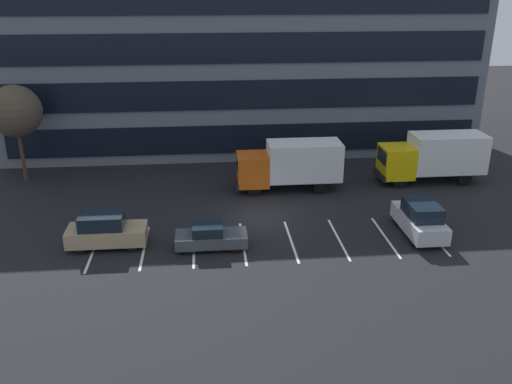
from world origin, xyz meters
TOP-DOWN VIEW (x-y plane):
  - ground_plane at (0.00, 0.00)m, footprint 120.00×120.00m
  - office_building at (0.00, 17.95)m, footprint 39.60×13.39m
  - lot_markings at (0.00, -3.54)m, footprint 19.74×5.40m
  - box_truck_orange at (2.62, 4.74)m, footprint 7.49×2.48m
  - box_truck_yellow at (13.38, 5.37)m, footprint 7.75×2.57m
  - suv_silver at (9.07, -3.35)m, footprint 1.94×4.59m
  - suv_tan at (-9.11, -3.17)m, footprint 4.40×1.86m
  - sedan_charcoal at (-3.25, -3.92)m, footprint 4.01×1.68m
  - bare_tree at (-17.00, 8.74)m, footprint 3.80×3.80m

SIDE VIEW (x-z plane):
  - ground_plane at x=0.00m, z-range 0.00..0.00m
  - lot_markings at x=0.00m, z-range 0.00..0.01m
  - sedan_charcoal at x=-3.25m, z-range -0.04..1.39m
  - suv_tan at x=-9.11m, z-range -0.03..1.96m
  - suv_silver at x=9.07m, z-range -0.04..2.04m
  - box_truck_orange at x=2.62m, z-range 0.22..3.69m
  - box_truck_yellow at x=13.38m, z-range 0.23..3.82m
  - bare_tree at x=-17.00m, z-range 1.64..8.76m
  - office_building at x=0.00m, z-range 0.00..14.40m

